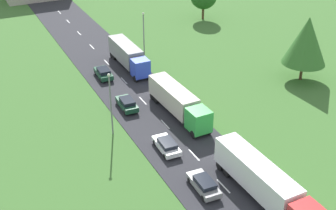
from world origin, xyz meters
TOP-DOWN VIEW (x-y plane):
  - road at (0.00, 24.50)m, footprint 10.00×140.00m
  - lane_marking_centre at (0.00, 18.99)m, footprint 0.16×121.25m
  - truck_lead at (2.29, 11.32)m, footprint 2.69×13.78m
  - truck_second at (2.55, 29.49)m, footprint 2.79×12.49m
  - truck_third at (2.54, 46.50)m, footprint 2.55×11.73m
  - car_second at (-2.09, 15.06)m, footprint 1.99×4.44m
  - car_third at (-2.34, 22.89)m, footprint 2.05×4.44m
  - car_fourth at (-2.75, 33.92)m, footprint 1.99×4.37m
  - car_fifth at (-2.34, 44.47)m, footprint 2.06×4.49m
  - lamppost_second at (-6.60, 28.94)m, footprint 0.36×0.36m
  - lamppost_third at (6.13, 48.37)m, footprint 0.36×0.36m
  - tree_oak at (24.10, 30.78)m, footprint 6.40×6.40m

SIDE VIEW (x-z plane):
  - road at x=0.00m, z-range 0.00..0.06m
  - lane_marking_centre at x=0.00m, z-range 0.06..0.07m
  - car_third at x=-2.34m, z-range 0.11..1.45m
  - car_second at x=-2.09m, z-range 0.11..1.47m
  - car_fourth at x=-2.75m, z-range 0.10..1.58m
  - car_fifth at x=-2.34m, z-range 0.10..1.60m
  - truck_second at x=2.55m, z-range 0.33..3.76m
  - truck_third at x=2.54m, z-range 0.31..3.92m
  - truck_lead at x=2.29m, z-range 0.35..3.95m
  - lamppost_third at x=6.13m, z-range 0.48..8.45m
  - lamppost_second at x=-6.60m, z-range 0.48..8.53m
  - tree_oak at x=24.10m, z-range 1.33..11.05m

